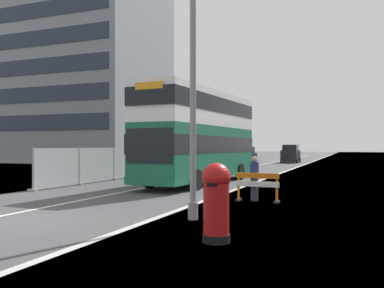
{
  "coord_description": "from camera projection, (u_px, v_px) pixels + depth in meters",
  "views": [
    {
      "loc": [
        8.82,
        -8.93,
        2.12
      ],
      "look_at": [
        1.98,
        8.09,
        2.2
      ],
      "focal_mm": 38.47,
      "sensor_mm": 36.0,
      "label": 1
    }
  ],
  "objects": [
    {
      "name": "ground",
      "position": [
        41.0,
        224.0,
        11.44
      ],
      "size": [
        140.0,
        280.0,
        0.1
      ],
      "color": "#424244"
    },
    {
      "name": "double_decker_bus",
      "position": [
        201.0,
        135.0,
        23.32
      ],
      "size": [
        3.26,
        11.67,
        5.13
      ],
      "color": "#196042",
      "rests_on": "ground"
    },
    {
      "name": "lamppost_foreground",
      "position": [
        193.0,
        71.0,
        11.83
      ],
      "size": [
        0.29,
        0.7,
        9.04
      ],
      "color": "gray",
      "rests_on": "ground"
    },
    {
      "name": "red_pillar_postbox",
      "position": [
        216.0,
        199.0,
        9.03
      ],
      "size": [
        0.64,
        0.64,
        1.75
      ],
      "color": "black",
      "rests_on": "ground"
    },
    {
      "name": "roadworks_barrier",
      "position": [
        257.0,
        184.0,
        15.52
      ],
      "size": [
        1.65,
        0.53,
        1.09
      ],
      "color": "orange",
      "rests_on": "ground"
    },
    {
      "name": "construction_site_fence",
      "position": [
        162.0,
        160.0,
        31.63
      ],
      "size": [
        0.44,
        27.4,
        2.05
      ],
      "color": "#A8AAAD",
      "rests_on": "ground"
    },
    {
      "name": "car_oncoming_near",
      "position": [
        228.0,
        158.0,
        38.1
      ],
      "size": [
        1.93,
        4.11,
        2.14
      ],
      "color": "slate",
      "rests_on": "ground"
    },
    {
      "name": "car_receding_mid",
      "position": [
        245.0,
        157.0,
        44.61
      ],
      "size": [
        1.93,
        4.0,
        1.99
      ],
      "color": "black",
      "rests_on": "ground"
    },
    {
      "name": "car_receding_far",
      "position": [
        291.0,
        154.0,
        51.12
      ],
      "size": [
        2.06,
        4.1,
        2.25
      ],
      "color": "black",
      "rests_on": "ground"
    },
    {
      "name": "bare_tree_far_verge_near",
      "position": [
        186.0,
        144.0,
        58.85
      ],
      "size": [
        2.59,
        2.92,
        4.96
      ],
      "color": "#4C3D2D",
      "rests_on": "ground"
    },
    {
      "name": "bare_tree_far_verge_mid",
      "position": [
        175.0,
        144.0,
        45.9
      ],
      "size": [
        2.18,
        2.33,
        4.67
      ],
      "color": "#4C3D2D",
      "rests_on": "ground"
    },
    {
      "name": "pedestrian_at_kerb",
      "position": [
        254.0,
        178.0,
        15.83
      ],
      "size": [
        0.34,
        0.34,
        1.72
      ],
      "color": "#2D3342",
      "rests_on": "ground"
    },
    {
      "name": "backdrop_office_block",
      "position": [
        64.0,
        65.0,
        57.19
      ],
      "size": [
        26.62,
        15.72,
        26.88
      ],
      "color": "gray",
      "rests_on": "ground"
    }
  ]
}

